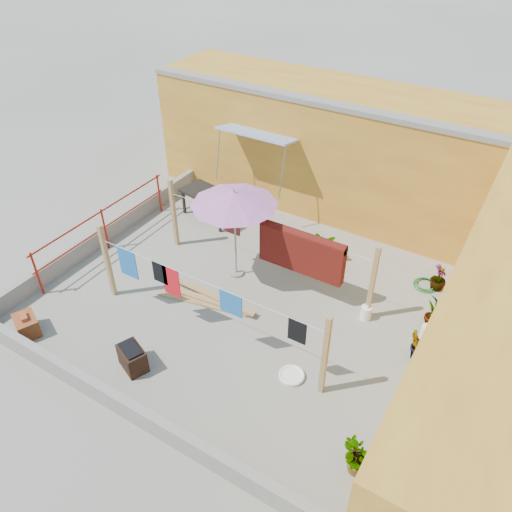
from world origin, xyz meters
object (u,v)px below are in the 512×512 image
brazier (132,358)px  white_basin (292,375)px  brick_stack (27,325)px  green_hose (425,285)px  outdoor_table (209,196)px  patio_umbrella (234,199)px  water_jug_a (426,331)px  water_jug_b (366,313)px  plant_back_a (320,245)px

brazier → white_basin: bearing=26.5°
white_basin → brick_stack: bearing=-160.9°
white_basin → brazier: bearing=-153.5°
green_hose → brazier: bearing=-127.7°
outdoor_table → brazier: 5.30m
patio_umbrella → water_jug_a: patio_umbrella is taller
outdoor_table → brick_stack: outdoor_table is taller
water_jug_b → plant_back_a: size_ratio=0.48×
brick_stack → water_jug_b: 6.84m
white_basin → water_jug_a: bearing=51.9°
outdoor_table → brazier: outdoor_table is taller
brazier → water_jug_b: size_ratio=1.86×
outdoor_table → green_hose: bearing=1.8°
patio_umbrella → outdoor_table: patio_umbrella is taller
water_jug_a → brazier: bearing=-140.9°
brick_stack → patio_umbrella: bearing=55.8°
patio_umbrella → water_jug_a: bearing=3.9°
brick_stack → green_hose: bearing=41.1°
patio_umbrella → white_basin: 3.75m
brazier → water_jug_a: brazier is taller
white_basin → plant_back_a: plant_back_a is taller
water_jug_b → white_basin: bearing=-105.1°
water_jug_a → green_hose: size_ratio=0.60×
brick_stack → green_hose: size_ratio=1.23×
white_basin → water_jug_a: water_jug_a is taller
patio_umbrella → plant_back_a: (1.36, 1.54, -1.63)m
water_jug_b → plant_back_a: (-1.72, 1.37, 0.22)m
patio_umbrella → green_hose: 4.70m
white_basin → green_hose: white_basin is taller
water_jug_a → water_jug_b: size_ratio=0.90×
patio_umbrella → outdoor_table: 2.87m
patio_umbrella → green_hose: bearing=25.6°
patio_umbrella → white_basin: size_ratio=4.84×
water_jug_a → green_hose: bearing=105.6°
outdoor_table → patio_umbrella: bearing=-41.0°
brazier → water_jug_b: brazier is taller
patio_umbrella → white_basin: bearing=-38.4°
water_jug_a → water_jug_b: water_jug_b is taller
water_jug_a → green_hose: water_jug_a is taller
outdoor_table → water_jug_b: 5.25m
brazier → white_basin: brazier is taller
outdoor_table → plant_back_a: (3.28, -0.13, -0.29)m
green_hose → plant_back_a: 2.54m
brazier → outdoor_table: bearing=109.8°
outdoor_table → white_basin: outdoor_table is taller
plant_back_a → water_jug_a: bearing=-23.0°
brick_stack → white_basin: bearing=19.1°
water_jug_a → water_jug_b: bearing=-174.0°
brazier → plant_back_a: 5.06m
brazier → water_jug_a: 5.70m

